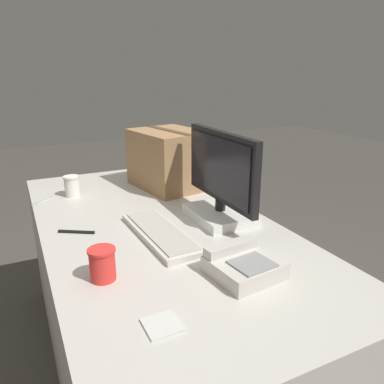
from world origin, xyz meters
TOP-DOWN VIEW (x-y plane):
  - ground_plane at (0.00, 0.00)m, footprint 12.00×12.00m
  - office_desk at (0.00, 0.00)m, footprint 1.80×0.90m
  - monitor at (0.08, 0.26)m, footprint 0.50×0.23m
  - keyboard at (0.14, -0.03)m, footprint 0.46×0.17m
  - desk_phone at (0.50, 0.10)m, footprint 0.21×0.22m
  - paper_cup_left at (-0.50, -0.26)m, footprint 0.08×0.08m
  - paper_cup_right at (0.34, -0.30)m, footprint 0.08×0.08m
  - spoon at (-0.47, -0.41)m, footprint 0.11×0.13m
  - cardboard_box at (-0.44, 0.25)m, footprint 0.44×0.38m
  - pen_marker at (-0.04, -0.32)m, footprint 0.09×0.13m
  - sticky_note_pad at (0.63, -0.22)m, footprint 0.09×0.09m

SIDE VIEW (x-z plane):
  - ground_plane at x=0.00m, z-range 0.00..0.00m
  - office_desk at x=0.00m, z-range 0.00..0.75m
  - spoon at x=-0.47m, z-range 0.75..0.75m
  - sticky_note_pad at x=0.63m, z-range 0.75..0.75m
  - pen_marker at x=-0.04m, z-range 0.75..0.76m
  - keyboard at x=0.14m, z-range 0.75..0.78m
  - desk_phone at x=0.50m, z-range 0.74..0.82m
  - paper_cup_right at x=0.34m, z-range 0.75..0.85m
  - paper_cup_left at x=-0.50m, z-range 0.75..0.85m
  - cardboard_box at x=-0.44m, z-range 0.75..1.05m
  - monitor at x=0.08m, z-range 0.71..1.09m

